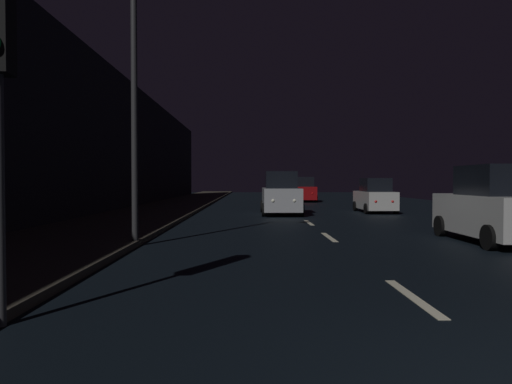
# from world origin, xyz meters

# --- Properties ---
(ground) EXTENTS (27.30, 84.00, 0.02)m
(ground) POSITION_xyz_m (0.00, 24.50, -0.01)
(ground) COLOR black
(sidewalk_left) EXTENTS (4.40, 84.00, 0.15)m
(sidewalk_left) POSITION_xyz_m (-7.45, 24.50, 0.07)
(sidewalk_left) COLOR #38332B
(sidewalk_left) RESTS_ON ground
(building_facade_left) EXTENTS (0.80, 63.00, 7.77)m
(building_facade_left) POSITION_xyz_m (-10.05, 21.00, 3.89)
(building_facade_left) COLOR black
(building_facade_left) RESTS_ON ground
(lane_centerline) EXTENTS (0.16, 22.26, 0.01)m
(lane_centerline) POSITION_xyz_m (0.00, 12.77, 0.01)
(lane_centerline) COLOR beige
(lane_centerline) RESTS_ON ground
(streetlamp_overhead) EXTENTS (1.70, 0.44, 6.93)m
(streetlamp_overhead) POSITION_xyz_m (-4.88, 8.29, 4.62)
(streetlamp_overhead) COLOR #2D2D30
(streetlamp_overhead) RESTS_ON ground
(car_approaching_headlights) EXTENTS (2.00, 4.33, 2.18)m
(car_approaching_headlights) POSITION_xyz_m (-0.83, 19.73, 1.00)
(car_approaching_headlights) COLOR #A5A8AD
(car_approaching_headlights) RESTS_ON ground
(car_distant_taillights) EXTENTS (1.87, 4.05, 2.04)m
(car_distant_taillights) POSITION_xyz_m (2.00, 34.15, 0.93)
(car_distant_taillights) COLOR maroon
(car_distant_taillights) RESTS_ON ground
(car_parked_right_far) EXTENTS (1.70, 3.68, 1.85)m
(car_parked_right_far) POSITION_xyz_m (4.35, 21.09, 0.85)
(car_parked_right_far) COLOR silver
(car_parked_right_far) RESTS_ON ground
(car_parked_right_near) EXTENTS (1.95, 4.22, 2.13)m
(car_parked_right_near) POSITION_xyz_m (4.35, 8.90, 0.97)
(car_parked_right_near) COLOR silver
(car_parked_right_near) RESTS_ON ground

